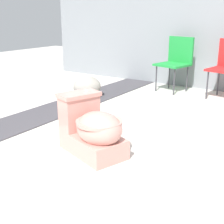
% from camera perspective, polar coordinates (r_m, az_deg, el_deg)
% --- Properties ---
extents(ground_plane, '(14.00, 14.00, 0.00)m').
position_cam_1_polar(ground_plane, '(2.72, -5.88, -8.13)').
color(ground_plane, beige).
extents(gravel_strip, '(0.56, 8.00, 0.01)m').
position_cam_1_polar(gravel_strip, '(3.79, -14.20, -0.98)').
color(gravel_strip, '#423F44').
rests_on(gravel_strip, ground).
extents(toilet, '(0.71, 0.55, 0.52)m').
position_cam_1_polar(toilet, '(2.70, -3.52, -3.22)').
color(toilet, tan).
rests_on(toilet, ground).
extents(folding_chair_left, '(0.52, 0.52, 0.83)m').
position_cam_1_polar(folding_chair_left, '(5.03, 11.71, 9.61)').
color(folding_chair_left, '#1E8C38').
rests_on(folding_chair_left, ground).
extents(boulder_near, '(0.52, 0.52, 0.32)m').
position_cam_1_polar(boulder_near, '(4.55, -4.57, 4.59)').
color(boulder_near, gray).
rests_on(boulder_near, ground).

